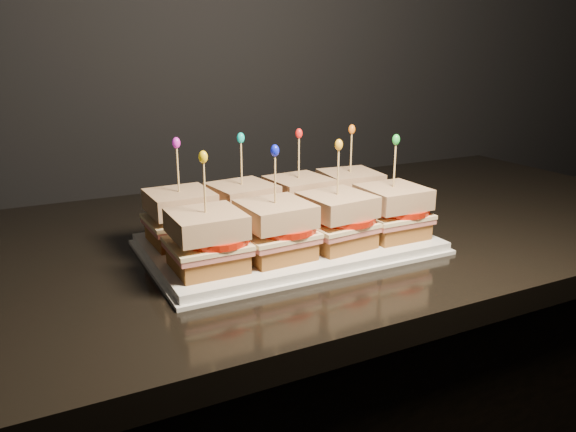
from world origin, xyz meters
name	(u,v)px	position (x,y,z in m)	size (l,w,h in m)	color
granite_slab	(145,262)	(0.08, 1.63, 0.86)	(2.15, 0.75, 0.04)	black
platter	(288,244)	(0.29, 1.54, 0.89)	(0.43, 0.27, 0.02)	white
platter_rim	(288,247)	(0.29, 1.54, 0.89)	(0.45, 0.28, 0.01)	white
sandwich_0_bread_bot	(182,234)	(0.13, 1.60, 0.91)	(0.09, 0.09, 0.03)	brown
sandwich_0_ham	(181,223)	(0.13, 1.60, 0.93)	(0.10, 0.10, 0.01)	#B45555
sandwich_0_cheese	(181,219)	(0.13, 1.60, 0.94)	(0.10, 0.10, 0.01)	#FFE6A7
sandwich_0_tomato	(189,214)	(0.14, 1.60, 0.95)	(0.09, 0.09, 0.01)	red
sandwich_0_bread_top	(180,202)	(0.13, 1.60, 0.97)	(0.09, 0.09, 0.03)	brown
sandwich_0_pick	(178,172)	(0.13, 1.60, 1.01)	(0.00, 0.00, 0.09)	tan
sandwich_0_frill	(176,143)	(0.13, 1.60, 1.06)	(0.01, 0.01, 0.02)	#CE1FC6
sandwich_1_bread_bot	(243,224)	(0.23, 1.60, 0.91)	(0.09, 0.09, 0.03)	brown
sandwich_1_ham	(243,215)	(0.23, 1.60, 0.93)	(0.10, 0.10, 0.01)	#B45555
sandwich_1_cheese	(243,211)	(0.23, 1.60, 0.94)	(0.10, 0.10, 0.01)	#FFE6A7
sandwich_1_tomato	(251,206)	(0.25, 1.60, 0.95)	(0.09, 0.09, 0.01)	red
sandwich_1_bread_top	(242,194)	(0.23, 1.60, 0.97)	(0.09, 0.09, 0.03)	brown
sandwich_1_pick	(241,166)	(0.23, 1.60, 1.01)	(0.00, 0.00, 0.09)	tan
sandwich_1_frill	(241,138)	(0.23, 1.60, 1.06)	(0.01, 0.01, 0.02)	#03C1B2
sandwich_2_bread_bot	(299,216)	(0.34, 1.60, 0.91)	(0.09, 0.09, 0.03)	brown
sandwich_2_ham	(299,207)	(0.34, 1.60, 0.93)	(0.10, 0.10, 0.01)	#B45555
sandwich_2_cheese	(299,203)	(0.34, 1.60, 0.94)	(0.10, 0.10, 0.01)	#FFE6A7
sandwich_2_tomato	(306,199)	(0.35, 1.60, 0.95)	(0.09, 0.09, 0.01)	red
sandwich_2_bread_top	(299,187)	(0.34, 1.60, 0.97)	(0.09, 0.09, 0.03)	brown
sandwich_2_pick	(299,160)	(0.34, 1.60, 1.01)	(0.00, 0.00, 0.09)	tan
sandwich_2_frill	(299,133)	(0.34, 1.60, 1.06)	(0.01, 0.01, 0.02)	red
sandwich_3_bread_bot	(349,209)	(0.44, 1.60, 0.91)	(0.09, 0.09, 0.03)	brown
sandwich_3_ham	(350,200)	(0.44, 1.60, 0.93)	(0.10, 0.10, 0.01)	#B45555
sandwich_3_cheese	(350,196)	(0.44, 1.60, 0.94)	(0.10, 0.10, 0.01)	#FFE6A7
sandwich_3_tomato	(357,192)	(0.45, 1.60, 0.95)	(0.09, 0.09, 0.01)	red
sandwich_3_bread_top	(350,181)	(0.44, 1.60, 0.97)	(0.09, 0.09, 0.03)	brown
sandwich_3_pick	(351,155)	(0.44, 1.60, 1.01)	(0.00, 0.00, 0.09)	tan
sandwich_3_frill	(352,129)	(0.44, 1.60, 1.06)	(0.01, 0.01, 0.02)	orange
sandwich_4_bread_bot	(208,259)	(0.13, 1.48, 0.91)	(0.09, 0.09, 0.03)	brown
sandwich_4_ham	(207,248)	(0.13, 1.48, 0.93)	(0.10, 0.10, 0.01)	#B45555
sandwich_4_cheese	(207,243)	(0.13, 1.48, 0.94)	(0.10, 0.10, 0.01)	#FFE6A7
sandwich_4_tomato	(217,238)	(0.14, 1.47, 0.95)	(0.09, 0.09, 0.01)	red
sandwich_4_bread_top	(206,224)	(0.13, 1.48, 0.97)	(0.09, 0.09, 0.03)	brown
sandwich_4_pick	(205,191)	(0.13, 1.48, 1.01)	(0.00, 0.00, 0.09)	tan
sandwich_4_frill	(203,157)	(0.13, 1.48, 1.06)	(0.01, 0.01, 0.02)	#E5B60F
sandwich_5_bread_bot	(276,248)	(0.23, 1.48, 0.91)	(0.09, 0.09, 0.03)	brown
sandwich_5_ham	(275,237)	(0.23, 1.48, 0.93)	(0.10, 0.10, 0.01)	#B45555
sandwich_5_cheese	(275,232)	(0.23, 1.48, 0.94)	(0.10, 0.10, 0.01)	#FFE6A7
sandwich_5_tomato	(285,227)	(0.25, 1.47, 0.95)	(0.09, 0.09, 0.01)	red
sandwich_5_bread_top	(275,214)	(0.23, 1.48, 0.97)	(0.09, 0.09, 0.03)	brown
sandwich_5_pick	(275,182)	(0.23, 1.48, 1.01)	(0.00, 0.00, 0.09)	tan
sandwich_5_frill	(275,151)	(0.23, 1.48, 1.06)	(0.01, 0.01, 0.02)	#0E19DE
sandwich_6_bread_bot	(336,237)	(0.34, 1.48, 0.91)	(0.09, 0.09, 0.03)	brown
sandwich_6_ham	(337,227)	(0.34, 1.48, 0.93)	(0.10, 0.10, 0.01)	#B45555
sandwich_6_cheese	(337,222)	(0.34, 1.48, 0.94)	(0.10, 0.10, 0.01)	#FFE6A7
sandwich_6_tomato	(346,218)	(0.35, 1.47, 0.95)	(0.09, 0.09, 0.01)	red
sandwich_6_bread_top	(337,205)	(0.34, 1.48, 0.97)	(0.09, 0.09, 0.03)	brown
sandwich_6_pick	(338,175)	(0.34, 1.48, 1.01)	(0.00, 0.00, 0.09)	tan
sandwich_6_frill	(339,145)	(0.34, 1.48, 1.06)	(0.01, 0.01, 0.02)	#EFA41B
sandwich_7_bread_bot	(391,228)	(0.44, 1.48, 0.91)	(0.09, 0.09, 0.03)	brown
sandwich_7_ham	(392,218)	(0.44, 1.48, 0.93)	(0.10, 0.10, 0.01)	#B45555
sandwich_7_cheese	(392,214)	(0.44, 1.48, 0.94)	(0.10, 0.10, 0.01)	#FFE6A7
sandwich_7_tomato	(401,209)	(0.45, 1.47, 0.95)	(0.09, 0.09, 0.01)	red
sandwich_7_bread_top	(393,197)	(0.44, 1.48, 0.97)	(0.09, 0.09, 0.03)	brown
sandwich_7_pick	(394,168)	(0.44, 1.48, 1.01)	(0.00, 0.00, 0.09)	tan
sandwich_7_frill	(396,140)	(0.44, 1.48, 1.06)	(0.01, 0.01, 0.02)	green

